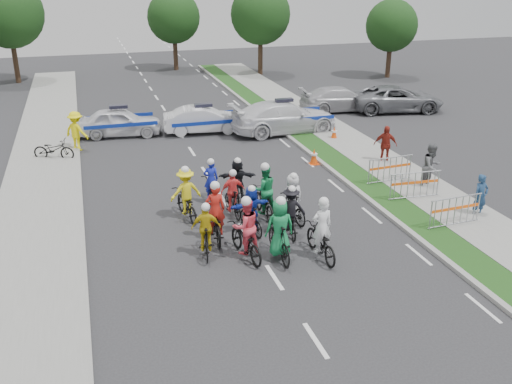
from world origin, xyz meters
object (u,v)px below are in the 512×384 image
object	(u,v)px
rider_0	(321,238)
rider_2	(246,235)
rider_1	(279,235)
rider_5	(251,213)
rider_10	(186,198)
rider_9	(233,197)
spectator_2	(385,145)
rider_11	(237,183)
cone_1	(334,133)
barrier_0	(455,213)
rider_4	(290,215)
rider_6	(215,220)
tree_1	(260,14)
police_car_2	(284,117)
rider_7	(292,202)
civilian_suv	(397,99)
tree_3	(8,13)
police_car_1	(204,120)
parked_bike	(54,150)
rider_8	(264,197)
barrier_1	(414,187)
marshal_hiviz	(76,131)
tree_2	(392,26)
rider_3	(206,235)
civilian_sedan	(341,99)
spectator_0	(481,196)
police_car_0	(120,122)
rider_12	(211,188)
tree_4	(174,17)
spectator_1	(431,166)

from	to	relation	value
rider_0	rider_2	world-z (taller)	rider_2
rider_0	rider_1	xyz separation A→B (m)	(-1.20, 0.28, 0.13)
rider_5	rider_10	bearing A→B (deg)	-54.40
rider_0	rider_9	distance (m)	4.10
spectator_2	rider_11	bearing A→B (deg)	-138.64
cone_1	barrier_0	bearing A→B (deg)	-92.26
rider_4	rider_6	xyz separation A→B (m)	(-2.38, 0.37, -0.01)
rider_4	tree_1	world-z (taller)	tree_1
rider_11	police_car_2	distance (m)	9.47
rider_1	rider_4	xyz separation A→B (m)	(0.89, 1.45, -0.11)
rider_7	civilian_suv	distance (m)	17.13
rider_9	civilian_suv	size ratio (longest dim) A/B	0.32
rider_1	civilian_suv	world-z (taller)	rider_1
rider_6	barrier_0	world-z (taller)	rider_6
rider_2	tree_3	world-z (taller)	tree_3
police_car_1	tree_1	distance (m)	17.33
police_car_2	parked_bike	bearing A→B (deg)	93.74
tree_3	rider_8	bearing A→B (deg)	-70.40
barrier_1	rider_1	bearing A→B (deg)	-156.08
rider_8	marshal_hiviz	xyz separation A→B (m)	(-6.03, 9.78, 0.19)
rider_4	rider_11	bearing A→B (deg)	-64.57
tree_2	police_car_2	bearing A→B (deg)	-136.42
rider_3	parked_bike	size ratio (longest dim) A/B	0.94
rider_9	barrier_1	world-z (taller)	rider_9
civilian_sedan	spectator_2	distance (m)	9.64
rider_10	marshal_hiviz	bearing A→B (deg)	-77.95
barrier_1	spectator_0	bearing A→B (deg)	-55.09
rider_10	civilian_suv	distance (m)	18.68
rider_2	rider_6	size ratio (longest dim) A/B	1.02
rider_3	rider_6	size ratio (longest dim) A/B	0.86
rider_0	police_car_0	xyz separation A→B (m)	(-4.64, 14.95, 0.06)
rider_3	cone_1	size ratio (longest dim) A/B	2.48
civilian_sedan	marshal_hiviz	world-z (taller)	marshal_hiviz
rider_9	rider_12	xyz separation A→B (m)	(-0.46, 1.33, -0.09)
rider_4	spectator_0	size ratio (longest dim) A/B	1.13
police_car_0	parked_bike	distance (m)	4.40
parked_bike	tree_4	xyz separation A→B (m)	(9.08, 21.40, 3.70)
rider_1	marshal_hiviz	size ratio (longest dim) A/B	1.09
rider_1	rider_8	xyz separation A→B (m)	(0.49, 2.98, -0.04)
rider_0	police_car_1	world-z (taller)	rider_0
rider_8	rider_11	size ratio (longest dim) A/B	1.17
spectator_1	marshal_hiviz	xyz separation A→B (m)	(-13.02, 9.08, 0.03)
rider_10	cone_1	size ratio (longest dim) A/B	2.80
rider_3	police_car_2	xyz separation A→B (m)	(6.71, 11.95, 0.14)
rider_1	police_car_0	distance (m)	15.07
spectator_2	tree_1	distance (m)	22.48
rider_12	parked_bike	xyz separation A→B (m)	(-5.61, 6.82, -0.09)
rider_1	cone_1	size ratio (longest dim) A/B	2.90
civilian_sedan	tree_1	xyz separation A→B (m)	(-0.98, 12.77, 3.83)
rider_1	civilian_sedan	world-z (taller)	rider_1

